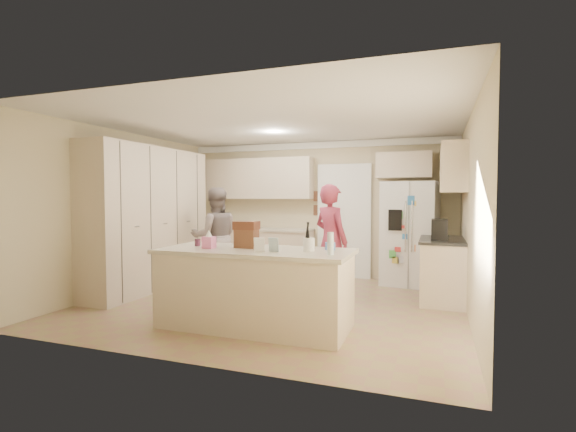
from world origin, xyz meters
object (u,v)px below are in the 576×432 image
(refrigerator, at_px, (410,234))
(dollhouse_body, at_px, (247,239))
(tissue_box, at_px, (209,242))
(teen_boy, at_px, (215,237))
(coffee_maker, at_px, (440,229))
(island_base, at_px, (255,290))
(utensil_crock, at_px, (309,244))
(teen_girl, at_px, (331,241))

(refrigerator, height_order, dollhouse_body, refrigerator)
(tissue_box, relative_size, teen_boy, 0.08)
(coffee_maker, distance_m, island_base, 2.87)
(coffee_maker, xyz_separation_m, dollhouse_body, (-2.20, -1.80, -0.03))
(utensil_crock, distance_m, tissue_box, 1.21)
(tissue_box, xyz_separation_m, teen_boy, (-1.03, 1.97, -0.15))
(coffee_maker, bearing_deg, utensil_crock, -127.12)
(utensil_crock, height_order, dollhouse_body, dollhouse_body)
(refrigerator, bearing_deg, teen_boy, -151.53)
(dollhouse_body, bearing_deg, coffee_maker, 39.29)
(dollhouse_body, height_order, teen_boy, teen_boy)
(tissue_box, xyz_separation_m, teen_girl, (1.04, 1.86, -0.13))
(island_base, relative_size, dollhouse_body, 8.46)
(utensil_crock, relative_size, tissue_box, 1.07)
(coffee_maker, distance_m, utensil_crock, 2.32)
(island_base, distance_m, teen_girl, 1.87)
(refrigerator, relative_size, island_base, 0.82)
(utensil_crock, relative_size, dollhouse_body, 0.58)
(tissue_box, bearing_deg, island_base, 10.30)
(island_base, relative_size, tissue_box, 15.71)
(dollhouse_body, distance_m, teen_girl, 1.79)
(coffee_maker, height_order, island_base, coffee_maker)
(tissue_box, distance_m, teen_girl, 2.13)
(utensil_crock, bearing_deg, island_base, -175.60)
(coffee_maker, xyz_separation_m, utensil_crock, (-1.40, -1.85, -0.07))
(dollhouse_body, relative_size, teen_girl, 0.15)
(refrigerator, height_order, tissue_box, refrigerator)
(utensil_crock, bearing_deg, teen_girl, 95.37)
(coffee_maker, height_order, tissue_box, coffee_maker)
(teen_boy, distance_m, teen_girl, 2.07)
(island_base, height_order, tissue_box, tissue_box)
(tissue_box, height_order, teen_boy, teen_boy)
(coffee_maker, relative_size, teen_boy, 0.18)
(refrigerator, relative_size, teen_girl, 1.04)
(refrigerator, height_order, teen_boy, refrigerator)
(coffee_maker, distance_m, tissue_box, 3.28)
(refrigerator, relative_size, tissue_box, 12.86)
(island_base, bearing_deg, coffee_maker, 42.83)
(island_base, xyz_separation_m, utensil_crock, (0.65, 0.05, 0.56))
(teen_boy, bearing_deg, tissue_box, 82.11)
(island_base, bearing_deg, utensil_crock, 4.40)
(utensil_crock, height_order, teen_boy, teen_boy)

